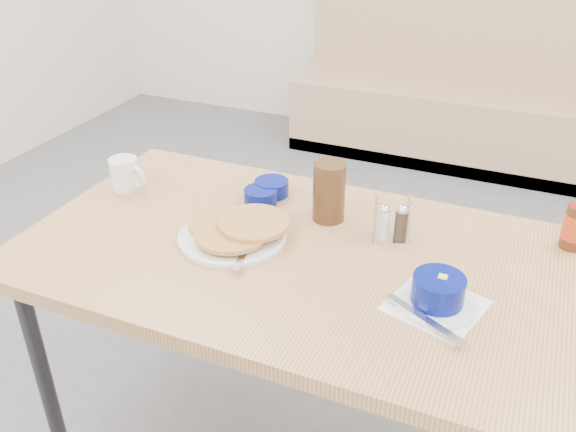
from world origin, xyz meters
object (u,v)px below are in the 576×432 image
at_px(booth_bench, 452,101).
at_px(coffee_mug, 126,174).
at_px(grits_setting, 437,294).
at_px(dining_table, 295,270).
at_px(syrup_bottle, 576,224).
at_px(amber_tumbler, 329,192).
at_px(pancake_plate, 234,231).
at_px(condiment_caddy, 392,225).
at_px(creamer_bowl, 272,188).
at_px(butter_bowl, 261,196).

height_order(booth_bench, coffee_mug, booth_bench).
bearing_deg(grits_setting, booth_bench, 98.09).
relative_size(dining_table, syrup_bottle, 8.89).
height_order(booth_bench, amber_tumbler, booth_bench).
height_order(pancake_plate, grits_setting, grits_setting).
bearing_deg(grits_setting, condiment_caddy, 124.69).
height_order(booth_bench, condiment_caddy, booth_bench).
relative_size(dining_table, amber_tumbler, 8.46).
relative_size(grits_setting, syrup_bottle, 1.58).
distance_m(booth_bench, creamer_bowl, 2.33).
bearing_deg(syrup_bottle, coffee_mug, -172.03).
bearing_deg(dining_table, amber_tumbler, 83.28).
bearing_deg(coffee_mug, syrup_bottle, 7.97).
xyz_separation_m(grits_setting, butter_bowl, (-0.56, 0.28, -0.01)).
height_order(coffee_mug, butter_bowl, coffee_mug).
height_order(booth_bench, syrup_bottle, booth_bench).
bearing_deg(pancake_plate, creamer_bowl, 92.72).
relative_size(booth_bench, butter_bowl, 19.92).
xyz_separation_m(dining_table, grits_setting, (0.37, -0.09, 0.10)).
xyz_separation_m(coffee_mug, creamer_bowl, (0.42, 0.14, -0.03)).
distance_m(booth_bench, dining_table, 2.56).
distance_m(creamer_bowl, condiment_caddy, 0.40).
bearing_deg(grits_setting, pancake_plate, 171.50).
bearing_deg(grits_setting, dining_table, 166.55).
relative_size(grits_setting, amber_tumbler, 1.50).
relative_size(coffee_mug, creamer_bowl, 1.24).
bearing_deg(booth_bench, amber_tumbler, -89.47).
distance_m(coffee_mug, grits_setting, 0.99).
relative_size(coffee_mug, condiment_caddy, 1.05).
bearing_deg(booth_bench, condiment_caddy, -85.00).
distance_m(dining_table, syrup_bottle, 0.72).
distance_m(creamer_bowl, amber_tumbler, 0.22).
distance_m(dining_table, amber_tumbler, 0.24).
bearing_deg(pancake_plate, dining_table, 2.85).
distance_m(creamer_bowl, butter_bowl, 0.06).
bearing_deg(dining_table, grits_setting, -13.45).
bearing_deg(creamer_bowl, pancake_plate, -87.28).
xyz_separation_m(coffee_mug, condiment_caddy, (0.81, 0.03, -0.01)).
relative_size(pancake_plate, syrup_bottle, 1.84).
bearing_deg(dining_table, condiment_caddy, 35.29).
bearing_deg(amber_tumbler, syrup_bottle, 9.71).
height_order(dining_table, butter_bowl, butter_bowl).
height_order(amber_tumbler, syrup_bottle, amber_tumbler).
relative_size(creamer_bowl, butter_bowl, 1.05).
bearing_deg(amber_tumbler, dining_table, -96.72).
distance_m(pancake_plate, grits_setting, 0.55).
bearing_deg(grits_setting, butter_bowl, 153.29).
distance_m(dining_table, creamer_bowl, 0.32).
height_order(butter_bowl, condiment_caddy, condiment_caddy).
xyz_separation_m(pancake_plate, syrup_bottle, (0.81, 0.30, 0.05)).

